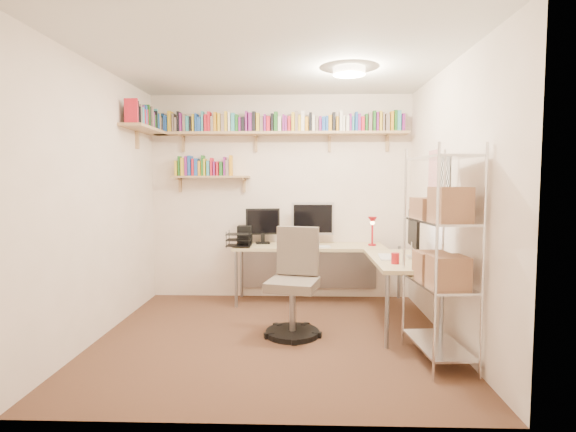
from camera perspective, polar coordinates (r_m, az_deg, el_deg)
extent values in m
plane|color=#4D2C21|center=(4.32, -1.91, -15.12)|extent=(3.20, 3.20, 0.00)
cube|color=beige|center=(5.57, -0.94, 2.42)|extent=(3.20, 0.04, 2.50)
cube|color=beige|center=(4.48, -22.86, 1.58)|extent=(0.04, 3.00, 2.50)
cube|color=beige|center=(4.28, 19.96, 1.55)|extent=(0.04, 3.00, 2.50)
cube|color=beige|center=(2.58, -4.12, 0.09)|extent=(3.20, 0.04, 2.50)
cube|color=silver|center=(4.21, -2.00, 18.95)|extent=(3.20, 3.00, 0.04)
cube|color=white|center=(4.80, 17.89, 5.47)|extent=(0.01, 0.30, 0.42)
cube|color=silver|center=(4.42, 19.31, 4.89)|extent=(0.01, 0.28, 0.38)
cylinder|color=#FFEAC6|center=(4.40, 7.77, 17.71)|extent=(0.30, 0.30, 0.06)
cube|color=tan|center=(5.47, -1.02, 10.45)|extent=(3.05, 0.25, 0.03)
cube|color=tan|center=(5.34, -17.55, 10.41)|extent=(0.25, 1.00, 0.03)
cube|color=tan|center=(5.58, -9.79, 4.93)|extent=(0.95, 0.20, 0.02)
cube|color=tan|center=(5.72, -13.25, 9.38)|extent=(0.03, 0.20, 0.20)
cube|color=tan|center=(5.55, -4.12, 9.63)|extent=(0.03, 0.20, 0.20)
cube|color=tan|center=(5.54, 5.32, 9.64)|extent=(0.03, 0.20, 0.20)
cube|color=tan|center=(5.62, 12.56, 9.47)|extent=(0.03, 0.20, 0.20)
cube|color=teal|center=(5.75, -16.03, 11.19)|extent=(0.04, 0.13, 0.21)
cube|color=white|center=(5.73, -15.64, 11.03)|extent=(0.03, 0.11, 0.17)
cube|color=#2152AA|center=(5.72, -15.17, 11.18)|extent=(0.04, 0.14, 0.20)
cube|color=gold|center=(5.71, -14.68, 11.46)|extent=(0.04, 0.14, 0.25)
cube|color=gray|center=(5.70, -14.27, 11.33)|extent=(0.02, 0.13, 0.22)
cube|color=gray|center=(5.69, -13.94, 11.13)|extent=(0.03, 0.15, 0.17)
cube|color=black|center=(5.68, -13.66, 11.50)|extent=(0.03, 0.14, 0.24)
cube|color=#82227B|center=(5.67, -13.35, 11.42)|extent=(0.03, 0.13, 0.22)
cube|color=gray|center=(5.66, -12.96, 11.38)|extent=(0.03, 0.12, 0.21)
cube|color=teal|center=(5.65, -12.55, 11.28)|extent=(0.04, 0.12, 0.19)
cube|color=black|center=(5.64, -12.17, 11.26)|extent=(0.02, 0.13, 0.18)
cube|color=gold|center=(5.64, -11.86, 11.42)|extent=(0.03, 0.12, 0.21)
cube|color=#2152AA|center=(5.63, -11.51, 11.48)|extent=(0.02, 0.14, 0.22)
cube|color=#2152AA|center=(5.62, -11.15, 11.27)|extent=(0.04, 0.13, 0.18)
cube|color=teal|center=(5.61, -10.75, 11.64)|extent=(0.02, 0.12, 0.25)
cube|color=red|center=(5.60, -10.33, 11.46)|extent=(0.03, 0.12, 0.21)
cube|color=red|center=(5.60, -9.93, 11.65)|extent=(0.03, 0.13, 0.24)
cube|color=gray|center=(5.59, -9.52, 11.38)|extent=(0.03, 0.14, 0.18)
cube|color=orange|center=(5.58, -9.14, 11.64)|extent=(0.04, 0.12, 0.23)
cube|color=gold|center=(5.57, -8.66, 11.58)|extent=(0.03, 0.14, 0.22)
cube|color=gray|center=(5.56, -8.22, 11.54)|extent=(0.04, 0.14, 0.21)
cube|color=gold|center=(5.56, -7.82, 11.73)|extent=(0.03, 0.13, 0.24)
cube|color=white|center=(5.55, -7.41, 11.70)|extent=(0.03, 0.13, 0.23)
cube|color=teal|center=(5.54, -6.94, 11.66)|extent=(0.04, 0.14, 0.22)
cube|color=#226723|center=(5.54, -6.47, 11.57)|extent=(0.03, 0.13, 0.20)
cube|color=#82227B|center=(5.53, -6.10, 11.42)|extent=(0.03, 0.12, 0.17)
cube|color=black|center=(5.53, -5.68, 11.44)|extent=(0.04, 0.13, 0.17)
cube|color=#82227B|center=(5.52, -5.27, 11.81)|extent=(0.03, 0.13, 0.24)
cube|color=#82227B|center=(5.52, -4.78, 11.73)|extent=(0.04, 0.13, 0.23)
cube|color=black|center=(5.51, -4.32, 11.80)|extent=(0.04, 0.12, 0.24)
cube|color=gold|center=(5.51, -3.82, 11.72)|extent=(0.04, 0.12, 0.22)
cube|color=gray|center=(5.50, -3.35, 11.55)|extent=(0.04, 0.11, 0.19)
cube|color=#82227B|center=(5.50, -2.92, 11.66)|extent=(0.03, 0.14, 0.21)
cube|color=red|center=(5.50, -2.50, 11.54)|extent=(0.04, 0.13, 0.18)
cube|color=black|center=(5.49, -2.00, 11.71)|extent=(0.03, 0.14, 0.21)
cube|color=#226723|center=(5.49, -1.54, 11.82)|extent=(0.04, 0.12, 0.23)
cube|color=white|center=(5.49, -1.05, 11.54)|extent=(0.04, 0.14, 0.18)
cube|color=#82227B|center=(5.49, -0.58, 11.67)|extent=(0.02, 0.12, 0.20)
cube|color=#82227B|center=(5.48, -0.26, 11.60)|extent=(0.03, 0.12, 0.19)
cube|color=red|center=(5.48, 0.16, 11.55)|extent=(0.03, 0.12, 0.18)
cube|color=gold|center=(5.48, 0.65, 11.79)|extent=(0.04, 0.13, 0.23)
cube|color=gray|center=(5.48, 1.08, 11.87)|extent=(0.03, 0.12, 0.24)
cube|color=gold|center=(5.48, 1.47, 11.63)|extent=(0.03, 0.12, 0.19)
cube|color=white|center=(5.48, 1.89, 11.87)|extent=(0.04, 0.13, 0.24)
cube|color=orange|center=(5.48, 2.37, 11.52)|extent=(0.04, 0.11, 0.17)
cube|color=black|center=(5.48, 2.87, 11.78)|extent=(0.03, 0.12, 0.22)
cube|color=white|center=(5.48, 3.25, 11.61)|extent=(0.03, 0.12, 0.19)
cube|color=gray|center=(5.48, 3.67, 11.56)|extent=(0.03, 0.14, 0.18)
cube|color=#82227B|center=(5.48, 4.10, 11.54)|extent=(0.03, 0.11, 0.18)
cube|color=#2152AA|center=(5.49, 4.54, 11.51)|extent=(0.04, 0.13, 0.18)
cube|color=#2152AA|center=(5.49, 4.95, 11.54)|extent=(0.03, 0.14, 0.18)
cube|color=orange|center=(5.49, 5.35, 11.59)|extent=(0.04, 0.12, 0.19)
cube|color=black|center=(5.50, 5.81, 11.74)|extent=(0.03, 0.13, 0.22)
cube|color=orange|center=(5.50, 6.26, 11.50)|extent=(0.02, 0.13, 0.18)
cube|color=white|center=(5.50, 6.70, 11.81)|extent=(0.03, 0.15, 0.24)
cube|color=white|center=(5.50, 7.08, 11.52)|extent=(0.03, 0.12, 0.19)
cube|color=white|center=(5.51, 7.53, 11.50)|extent=(0.03, 0.15, 0.18)
cube|color=#82227B|center=(5.51, 7.89, 11.61)|extent=(0.02, 0.14, 0.21)
cube|color=teal|center=(5.51, 8.23, 11.47)|extent=(0.02, 0.11, 0.18)
cube|color=#2152AA|center=(5.52, 8.63, 11.70)|extent=(0.03, 0.14, 0.23)
cube|color=#82227B|center=(5.52, 8.99, 11.57)|extent=(0.03, 0.13, 0.21)
cube|color=red|center=(5.53, 9.42, 11.40)|extent=(0.04, 0.14, 0.17)
cube|color=#226723|center=(5.53, 9.88, 11.54)|extent=(0.03, 0.11, 0.20)
cube|color=gray|center=(5.54, 10.36, 11.61)|extent=(0.04, 0.12, 0.22)
cube|color=#226723|center=(5.55, 10.85, 11.70)|extent=(0.03, 0.13, 0.24)
cube|color=#82227B|center=(5.56, 11.25, 11.61)|extent=(0.03, 0.12, 0.23)
cube|color=gold|center=(5.56, 11.61, 11.65)|extent=(0.03, 0.14, 0.24)
cube|color=gray|center=(5.57, 11.98, 11.58)|extent=(0.02, 0.12, 0.23)
cube|color=gray|center=(5.57, 12.46, 11.47)|extent=(0.04, 0.14, 0.21)
cube|color=orange|center=(5.58, 12.98, 11.57)|extent=(0.03, 0.15, 0.23)
cube|color=#226723|center=(5.59, 13.42, 11.63)|extent=(0.03, 0.13, 0.25)
cube|color=teal|center=(5.60, 13.85, 11.60)|extent=(0.04, 0.11, 0.24)
cube|color=#82227B|center=(5.61, 14.37, 11.39)|extent=(0.03, 0.12, 0.21)
cube|color=red|center=(4.95, -19.30, 12.48)|extent=(0.14, 0.03, 0.25)
cube|color=black|center=(4.98, -19.15, 12.33)|extent=(0.13, 0.03, 0.23)
cube|color=black|center=(5.01, -18.99, 11.99)|extent=(0.15, 0.03, 0.18)
cube|color=gray|center=(5.05, -18.84, 12.09)|extent=(0.14, 0.04, 0.21)
cube|color=teal|center=(5.09, -18.65, 11.91)|extent=(0.15, 0.04, 0.19)
cube|color=#82227B|center=(5.13, -18.47, 11.99)|extent=(0.13, 0.03, 0.21)
cube|color=red|center=(5.17, -18.31, 11.75)|extent=(0.13, 0.03, 0.18)
cube|color=#2152AA|center=(5.22, -18.13, 11.95)|extent=(0.12, 0.04, 0.23)
cube|color=red|center=(5.25, -17.96, 11.70)|extent=(0.11, 0.03, 0.19)
cube|color=#226723|center=(5.29, -17.83, 11.97)|extent=(0.13, 0.03, 0.25)
cube|color=black|center=(5.33, -17.68, 11.85)|extent=(0.12, 0.04, 0.24)
cube|color=gray|center=(5.38, -17.50, 11.83)|extent=(0.15, 0.04, 0.24)
cube|color=teal|center=(5.42, -17.32, 11.57)|extent=(0.12, 0.04, 0.21)
cube|color=#82227B|center=(5.46, -17.17, 11.45)|extent=(0.11, 0.03, 0.19)
cube|color=#226723|center=(5.50, -17.03, 11.29)|extent=(0.12, 0.04, 0.17)
cube|color=black|center=(5.53, -16.91, 11.50)|extent=(0.13, 0.03, 0.22)
cube|color=teal|center=(5.57, -16.80, 11.61)|extent=(0.12, 0.03, 0.25)
cube|color=#2152AA|center=(5.60, -16.68, 11.34)|extent=(0.14, 0.02, 0.20)
cube|color=gold|center=(5.63, -16.56, 11.36)|extent=(0.13, 0.04, 0.22)
cube|color=#82227B|center=(5.67, -16.43, 11.17)|extent=(0.12, 0.03, 0.19)
cube|color=#226723|center=(5.70, -16.30, 11.14)|extent=(0.12, 0.03, 0.19)
cube|color=#2152AA|center=(5.75, -16.18, 11.28)|extent=(0.15, 0.02, 0.23)
cube|color=gold|center=(5.68, -13.94, 5.90)|extent=(0.03, 0.12, 0.18)
cube|color=#226723|center=(5.67, -13.57, 6.18)|extent=(0.02, 0.12, 0.24)
cube|color=gold|center=(5.65, -13.12, 6.09)|extent=(0.04, 0.14, 0.22)
cube|color=#82227B|center=(5.64, -12.70, 6.20)|extent=(0.03, 0.15, 0.24)
cube|color=#2152AA|center=(5.63, -12.30, 6.24)|extent=(0.03, 0.15, 0.24)
cube|color=red|center=(5.62, -11.87, 6.06)|extent=(0.03, 0.15, 0.20)
cube|color=#2152AA|center=(5.61, -11.48, 6.09)|extent=(0.04, 0.15, 0.21)
cube|color=orange|center=(5.60, -11.07, 5.95)|extent=(0.03, 0.14, 0.18)
cube|color=#226723|center=(5.60, -10.71, 6.30)|extent=(0.02, 0.14, 0.25)
cube|color=gold|center=(5.59, -10.45, 6.08)|extent=(0.02, 0.14, 0.20)
cube|color=teal|center=(5.58, -10.02, 5.98)|extent=(0.04, 0.13, 0.18)
cube|color=red|center=(5.57, -9.62, 6.16)|extent=(0.02, 0.14, 0.21)
cube|color=#82227B|center=(5.57, -9.30, 5.95)|extent=(0.02, 0.12, 0.17)
cube|color=red|center=(5.56, -8.89, 5.96)|extent=(0.03, 0.11, 0.17)
cube|color=#226723|center=(5.55, -8.41, 5.95)|extent=(0.04, 0.14, 0.17)
cube|color=#82227B|center=(5.55, -8.01, 6.25)|extent=(0.02, 0.12, 0.23)
cube|color=gray|center=(5.54, -7.65, 6.06)|extent=(0.04, 0.12, 0.19)
cube|color=orange|center=(5.53, -7.25, 6.36)|extent=(0.02, 0.13, 0.25)
cube|color=beige|center=(5.34, 2.68, -3.92)|extent=(1.77, 0.56, 0.04)
cube|color=beige|center=(4.55, 14.12, -5.51)|extent=(0.56, 1.21, 0.04)
cylinder|color=gray|center=(5.23, -6.61, -7.97)|extent=(0.04, 0.04, 0.65)
cylinder|color=gray|center=(5.68, -5.92, -6.96)|extent=(0.04, 0.04, 0.65)
cylinder|color=gray|center=(5.75, 13.92, -6.92)|extent=(0.04, 0.04, 0.65)
cylinder|color=gray|center=(4.05, 12.46, -11.73)|extent=(0.04, 0.04, 0.65)
cylinder|color=gray|center=(4.16, 18.91, -11.43)|extent=(0.04, 0.04, 0.65)
cube|color=gray|center=(5.63, 2.63, -6.56)|extent=(1.68, 0.02, 0.51)
cube|color=silver|center=(5.41, 3.17, -0.33)|extent=(0.51, 0.03, 0.39)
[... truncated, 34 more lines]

